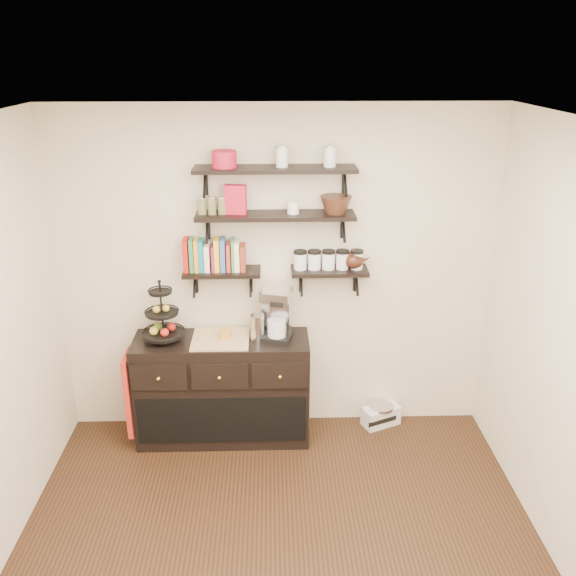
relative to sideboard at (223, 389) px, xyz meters
The scene contains 20 objects.
ceiling 2.75m from the sideboard, 73.67° to the right, with size 3.50×3.50×0.02m, color white.
back_wall 1.03m from the sideboard, 27.90° to the left, with size 3.50×0.02×2.70m, color beige.
shelf_top 1.84m from the sideboard, 13.14° to the left, with size 1.20×0.27×0.23m.
shelf_mid 1.50m from the sideboard, 13.14° to the left, with size 1.20×0.27×0.23m.
shelf_low_left 0.98m from the sideboard, 78.40° to the left, with size 0.60×0.25×0.23m.
shelf_low_right 1.31m from the sideboard, ahead, with size 0.60×0.25×0.23m.
cookbooks 1.12m from the sideboard, 104.04° to the left, with size 0.43×0.15×0.26m.
glass_canisters 1.37m from the sideboard, ahead, with size 0.54×0.10×0.13m.
sideboard is the anchor object (origin of this frame).
fruit_stand 0.76m from the sideboard, behind, with size 0.33×0.33×0.49m.
candle 0.51m from the sideboard, ahead, with size 0.08×0.08×0.08m, color #B17729.
coffee_maker 0.79m from the sideboard, ahead, with size 0.27×0.27×0.42m.
thermal_carafe 0.63m from the sideboard, ahead, with size 0.11×0.11×0.22m, color silver.
apron 0.74m from the sideboard, behind, with size 0.04×0.29×0.68m, color maroon.
radio 1.40m from the sideboard, ahead, with size 0.35×0.28×0.19m.
recipe_box 1.57m from the sideboard, 34.24° to the left, with size 0.16×0.06×0.22m, color #B61430.
walnut_bowl 1.76m from the sideboard, ahead, with size 0.24×0.24×0.13m, color black, non-canonical shape.
ramekins 1.61m from the sideboard, ahead, with size 0.09×0.09×0.10m, color white.
teapot 1.51m from the sideboard, ahead, with size 0.22×0.16×0.16m, color black, non-canonical shape.
red_pot 1.86m from the sideboard, 53.49° to the left, with size 0.18×0.18×0.12m, color #B61430.
Camera 1 is at (-0.04, -2.85, 3.06)m, focal length 38.00 mm.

